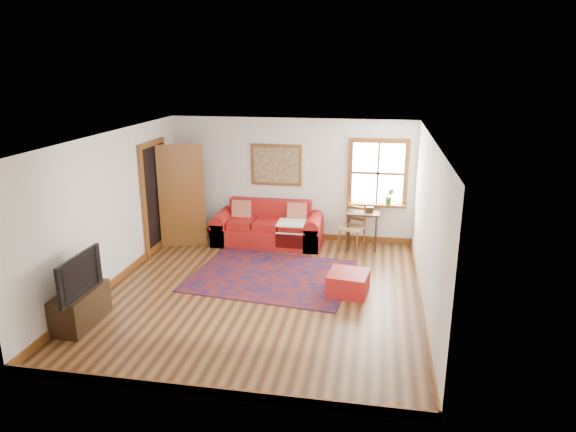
% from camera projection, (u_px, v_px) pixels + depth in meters
% --- Properties ---
extents(ground, '(5.50, 5.50, 0.00)m').
position_uv_depth(ground, '(262.00, 292.00, 8.27)').
color(ground, '#3E2110').
rests_on(ground, ground).
extents(room_envelope, '(5.04, 5.54, 2.52)m').
position_uv_depth(room_envelope, '(261.00, 192.00, 7.81)').
color(room_envelope, silver).
rests_on(room_envelope, ground).
extents(window, '(1.18, 0.20, 1.38)m').
position_uv_depth(window, '(379.00, 180.00, 10.15)').
color(window, white).
rests_on(window, ground).
extents(doorway, '(0.89, 1.08, 2.14)m').
position_uv_depth(doorway, '(171.00, 195.00, 10.01)').
color(doorway, black).
rests_on(doorway, ground).
extents(framed_artwork, '(1.05, 0.07, 0.85)m').
position_uv_depth(framed_artwork, '(276.00, 165.00, 10.44)').
color(framed_artwork, brown).
rests_on(framed_artwork, ground).
extents(persian_rug, '(2.88, 2.41, 0.02)m').
position_uv_depth(persian_rug, '(272.00, 276.00, 8.88)').
color(persian_rug, '#61150D').
rests_on(persian_rug, ground).
extents(red_leather_sofa, '(2.18, 0.90, 0.85)m').
position_uv_depth(red_leather_sofa, '(268.00, 230.00, 10.45)').
color(red_leather_sofa, maroon).
rests_on(red_leather_sofa, ground).
extents(red_ottoman, '(0.69, 0.69, 0.35)m').
position_uv_depth(red_ottoman, '(348.00, 283.00, 8.19)').
color(red_ottoman, maroon).
rests_on(red_ottoman, ground).
extents(side_table, '(0.63, 0.47, 0.76)m').
position_uv_depth(side_table, '(363.00, 218.00, 10.05)').
color(side_table, '#311F10').
rests_on(side_table, ground).
extents(ladder_back_chair, '(0.55, 0.54, 0.93)m').
position_uv_depth(ladder_back_chair, '(353.00, 225.00, 10.02)').
color(ladder_back_chair, tan).
rests_on(ladder_back_chair, ground).
extents(media_cabinet, '(0.42, 0.93, 0.51)m').
position_uv_depth(media_cabinet, '(81.00, 307.00, 7.19)').
color(media_cabinet, '#311F10').
rests_on(media_cabinet, ground).
extents(television, '(0.13, 1.00, 0.58)m').
position_uv_depth(television, '(73.00, 274.00, 6.93)').
color(television, black).
rests_on(television, media_cabinet).
extents(candle_hurricane, '(0.12, 0.12, 0.18)m').
position_uv_depth(candle_hurricane, '(97.00, 273.00, 7.48)').
color(candle_hurricane, silver).
rests_on(candle_hurricane, media_cabinet).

